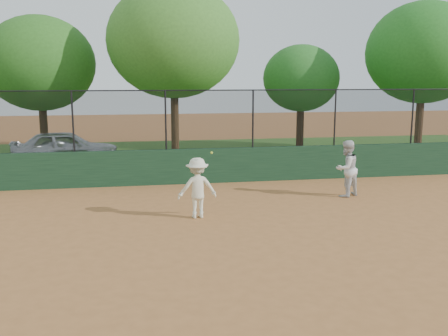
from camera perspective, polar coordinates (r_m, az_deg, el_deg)
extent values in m
plane|color=#A76836|center=(11.46, -2.01, -7.98)|extent=(80.00, 80.00, 0.00)
cube|color=#1C3E24|center=(17.11, -4.90, 0.17)|extent=(26.00, 0.20, 1.20)
cube|color=#295219|center=(23.11, -6.27, 1.28)|extent=(36.00, 12.00, 0.01)
imported|color=#A3A8AD|center=(21.67, -17.66, 2.21)|extent=(4.47, 2.20, 1.47)
imported|color=silver|center=(15.64, 13.81, -0.06)|extent=(1.04, 0.96, 1.73)
imported|color=beige|center=(12.90, -3.07, -2.29)|extent=(1.05, 0.65, 1.57)
sphere|color=#B6D22E|center=(12.48, -1.42, 1.76)|extent=(0.06, 0.06, 0.06)
cube|color=black|center=(16.90, -4.98, 5.52)|extent=(26.00, 0.02, 2.00)
cylinder|color=black|center=(16.85, -5.03, 8.84)|extent=(26.00, 0.04, 0.04)
cylinder|color=black|center=(16.95, -16.89, 5.13)|extent=(0.06, 0.06, 2.00)
cylinder|color=black|center=(16.87, -6.68, 5.47)|extent=(0.06, 0.06, 2.00)
cylinder|color=black|center=(17.31, 3.33, 5.65)|extent=(0.06, 0.06, 2.00)
cylinder|color=black|center=(18.25, 12.57, 5.66)|extent=(0.06, 0.06, 2.00)
cylinder|color=black|center=(19.60, 20.73, 5.54)|extent=(0.06, 0.06, 2.00)
cylinder|color=#422C16|center=(24.46, -19.87, 3.96)|extent=(0.36, 0.36, 2.32)
ellipsoid|color=#275B1A|center=(24.35, -20.31, 11.15)|extent=(4.93, 4.48, 4.26)
cylinder|color=#442C18|center=(22.67, -5.62, 4.86)|extent=(0.36, 0.36, 2.95)
ellipsoid|color=#386C22|center=(22.62, -5.79, 14.29)|extent=(5.83, 5.30, 5.03)
cylinder|color=#382112|center=(24.88, 8.67, 4.33)|extent=(0.36, 0.36, 2.14)
ellipsoid|color=#225C1D|center=(24.75, 8.83, 10.11)|extent=(3.72, 3.38, 3.21)
cylinder|color=#4C2F1B|center=(25.13, 21.37, 4.40)|extent=(0.36, 0.36, 2.66)
ellipsoid|color=#1F5F1B|center=(25.05, 21.88, 12.14)|extent=(5.34, 4.85, 4.61)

